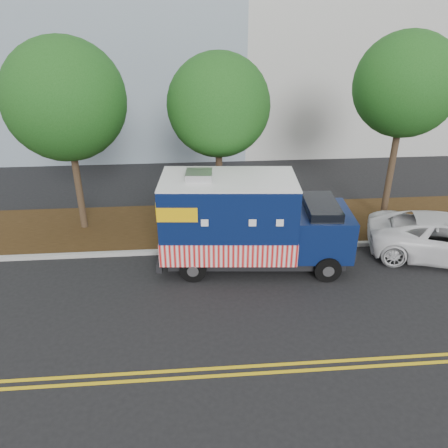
{
  "coord_description": "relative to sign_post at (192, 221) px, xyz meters",
  "views": [
    {
      "loc": [
        -1.29,
        -12.58,
        7.99
      ],
      "look_at": [
        -0.2,
        0.6,
        1.51
      ],
      "focal_mm": 35.0,
      "sensor_mm": 36.0,
      "label": 1
    }
  ],
  "objects": [
    {
      "name": "mulch_strip",
      "position": [
        1.28,
        1.95,
        -1.12
      ],
      "size": [
        120.0,
        4.0,
        0.15
      ],
      "primitive_type": "cube",
      "color": "black",
      "rests_on": "ground"
    },
    {
      "name": "tree_b",
      "position": [
        1.12,
        1.89,
        3.7
      ],
      "size": [
        3.76,
        3.76,
        6.79
      ],
      "color": "#38281C",
      "rests_on": "ground"
    },
    {
      "name": "tree_a",
      "position": [
        -4.32,
        2.06,
        3.94
      ],
      "size": [
        4.34,
        4.34,
        7.32
      ],
      "color": "#38281C",
      "rests_on": "ground"
    },
    {
      "name": "food_truck",
      "position": [
        1.78,
        -1.07,
        0.34
      ],
      "size": [
        6.62,
        2.93,
        3.39
      ],
      "rotation": [
        0.0,
        0.0,
        -0.08
      ],
      "color": "black",
      "rests_on": "ground"
    },
    {
      "name": "curb",
      "position": [
        1.28,
        -0.15,
        -1.12
      ],
      "size": [
        120.0,
        0.18,
        0.15
      ],
      "primitive_type": "cube",
      "color": "#9E9E99",
      "rests_on": "ground"
    },
    {
      "name": "ground",
      "position": [
        1.28,
        -1.55,
        -1.2
      ],
      "size": [
        120.0,
        120.0,
        0.0
      ],
      "primitive_type": "plane",
      "color": "black",
      "rests_on": "ground"
    },
    {
      "name": "sign_post",
      "position": [
        0.0,
        0.0,
        0.0
      ],
      "size": [
        0.06,
        0.06,
        2.4
      ],
      "primitive_type": "cube",
      "color": "#473828",
      "rests_on": "ground"
    },
    {
      "name": "centerline_far",
      "position": [
        1.28,
        -6.25,
        -1.19
      ],
      "size": [
        120.0,
        0.1,
        0.01
      ],
      "primitive_type": "cube",
      "color": "gold",
      "rests_on": "ground"
    },
    {
      "name": "tree_c",
      "position": [
        7.98,
        1.81,
        4.33
      ],
      "size": [
        3.82,
        3.82,
        7.46
      ],
      "color": "#38281C",
      "rests_on": "ground"
    },
    {
      "name": "centerline_near",
      "position": [
        1.28,
        -6.0,
        -1.19
      ],
      "size": [
        120.0,
        0.1,
        0.01
      ],
      "primitive_type": "cube",
      "color": "gold",
      "rests_on": "ground"
    }
  ]
}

